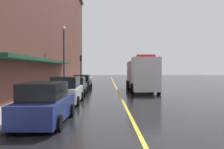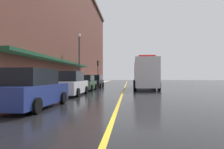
# 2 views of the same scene
# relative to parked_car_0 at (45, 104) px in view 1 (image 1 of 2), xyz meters

# --- Properties ---
(ground_plane) EXTENTS (112.00, 112.00, 0.00)m
(ground_plane) POSITION_rel_parked_car_0_xyz_m (3.87, 22.27, -0.84)
(ground_plane) COLOR black
(sidewalk_left) EXTENTS (2.40, 70.00, 0.15)m
(sidewalk_left) POSITION_rel_parked_car_0_xyz_m (-2.33, 22.27, -0.76)
(sidewalk_left) COLOR #ADA8A0
(sidewalk_left) RESTS_ON ground
(lane_center_stripe) EXTENTS (0.16, 70.00, 0.01)m
(lane_center_stripe) POSITION_rel_parked_car_0_xyz_m (3.87, 22.27, -0.83)
(lane_center_stripe) COLOR gold
(lane_center_stripe) RESTS_ON ground
(brick_building_left) EXTENTS (14.33, 64.00, 18.90)m
(brick_building_left) POSITION_rel_parked_car_0_xyz_m (-10.11, 21.27, 8.62)
(brick_building_left) COLOR brown
(brick_building_left) RESTS_ON ground
(parked_car_0) EXTENTS (2.12, 4.75, 1.80)m
(parked_car_0) POSITION_rel_parked_car_0_xyz_m (0.00, 0.00, 0.00)
(parked_car_0) COLOR navy
(parked_car_0) RESTS_ON ground
(parked_car_1) EXTENTS (2.05, 4.58, 1.84)m
(parked_car_1) POSITION_rel_parked_car_0_xyz_m (-0.08, 6.36, 0.02)
(parked_car_1) COLOR silver
(parked_car_1) RESTS_ON ground
(parked_car_2) EXTENTS (2.03, 4.12, 1.59)m
(parked_car_2) POSITION_rel_parked_car_0_xyz_m (-0.14, 12.01, -0.09)
(parked_car_2) COLOR #2D5133
(parked_car_2) RESTS_ON ground
(parked_car_3) EXTENTS (2.09, 4.40, 1.67)m
(parked_car_3) POSITION_rel_parked_car_0_xyz_m (-0.09, 17.71, -0.05)
(parked_car_3) COLOR black
(parked_car_3) RESTS_ON ground
(box_truck) EXTENTS (2.89, 9.38, 3.66)m
(box_truck) POSITION_rel_parked_car_0_xyz_m (6.34, 15.55, 0.91)
(box_truck) COLOR silver
(box_truck) RESTS_ON ground
(parking_meter_1) EXTENTS (0.14, 0.18, 1.33)m
(parking_meter_1) POSITION_rel_parked_car_0_xyz_m (-1.48, 18.71, 0.22)
(parking_meter_1) COLOR #4C4C51
(parking_meter_1) RESTS_ON sidewalk_left
(parking_meter_2) EXTENTS (0.14, 0.18, 1.33)m
(parking_meter_2) POSITION_rel_parked_car_0_xyz_m (-1.48, 11.83, 0.22)
(parking_meter_2) COLOR #4C4C51
(parking_meter_2) RESTS_ON sidewalk_left
(street_lamp_left) EXTENTS (0.44, 0.44, 6.94)m
(street_lamp_left) POSITION_rel_parked_car_0_xyz_m (-2.08, 17.30, 3.56)
(street_lamp_left) COLOR #33383D
(street_lamp_left) RESTS_ON sidewalk_left
(traffic_light_near) EXTENTS (0.38, 0.36, 4.30)m
(traffic_light_near) POSITION_rel_parked_car_0_xyz_m (-1.42, 29.29, 2.32)
(traffic_light_near) COLOR #232326
(traffic_light_near) RESTS_ON sidewalk_left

